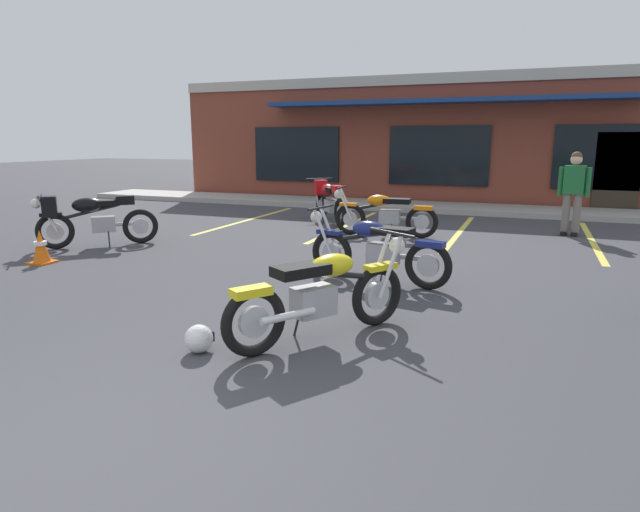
{
  "coord_description": "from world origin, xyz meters",
  "views": [
    {
      "loc": [
        2.59,
        -1.99,
        1.89
      ],
      "look_at": [
        0.31,
        3.84,
        0.55
      ],
      "focal_mm": 30.34,
      "sensor_mm": 36.0,
      "label": 1
    }
  ],
  "objects_px": {
    "motorcycle_foreground_classic": "(322,293)",
    "helmet_on_pavement": "(199,339)",
    "person_in_black_shirt": "(574,188)",
    "motorcycle_orange_scrambler": "(91,218)",
    "motorcycle_red_sportbike": "(329,200)",
    "motorcycle_silver_naked": "(384,213)",
    "motorcycle_black_cruiser": "(376,248)",
    "traffic_cone": "(41,247)"
  },
  "relations": [
    {
      "from": "motorcycle_foreground_classic",
      "to": "helmet_on_pavement",
      "type": "distance_m",
      "value": 1.22
    },
    {
      "from": "person_in_black_shirt",
      "to": "motorcycle_orange_scrambler",
      "type": "bearing_deg",
      "value": -151.38
    },
    {
      "from": "helmet_on_pavement",
      "to": "person_in_black_shirt",
      "type": "bearing_deg",
      "value": 66.41
    },
    {
      "from": "motorcycle_red_sportbike",
      "to": "motorcycle_orange_scrambler",
      "type": "relative_size",
      "value": 1.07
    },
    {
      "from": "motorcycle_red_sportbike",
      "to": "helmet_on_pavement",
      "type": "xyz_separation_m",
      "value": [
        1.71,
        -7.97,
        -0.4
      ]
    },
    {
      "from": "motorcycle_silver_naked",
      "to": "motorcycle_black_cruiser",
      "type": "bearing_deg",
      "value": -77.09
    },
    {
      "from": "motorcycle_black_cruiser",
      "to": "helmet_on_pavement",
      "type": "xyz_separation_m",
      "value": [
        -0.82,
        -3.02,
        -0.33
      ]
    },
    {
      "from": "motorcycle_black_cruiser",
      "to": "helmet_on_pavement",
      "type": "relative_size",
      "value": 8.05
    },
    {
      "from": "motorcycle_silver_naked",
      "to": "person_in_black_shirt",
      "type": "bearing_deg",
      "value": 22.97
    },
    {
      "from": "motorcycle_silver_naked",
      "to": "traffic_cone",
      "type": "height_order",
      "value": "motorcycle_silver_naked"
    },
    {
      "from": "motorcycle_foreground_classic",
      "to": "motorcycle_orange_scrambler",
      "type": "height_order",
      "value": "same"
    },
    {
      "from": "person_in_black_shirt",
      "to": "motorcycle_foreground_classic",
      "type": "bearing_deg",
      "value": -109.49
    },
    {
      "from": "motorcycle_red_sportbike",
      "to": "motorcycle_black_cruiser",
      "type": "relative_size",
      "value": 0.85
    },
    {
      "from": "traffic_cone",
      "to": "helmet_on_pavement",
      "type": "bearing_deg",
      "value": -26.76
    },
    {
      "from": "motorcycle_red_sportbike",
      "to": "traffic_cone",
      "type": "bearing_deg",
      "value": -114.78
    },
    {
      "from": "motorcycle_silver_naked",
      "to": "motorcycle_orange_scrambler",
      "type": "height_order",
      "value": "same"
    },
    {
      "from": "motorcycle_red_sportbike",
      "to": "motorcycle_black_cruiser",
      "type": "height_order",
      "value": "same"
    },
    {
      "from": "motorcycle_orange_scrambler",
      "to": "helmet_on_pavement",
      "type": "height_order",
      "value": "motorcycle_orange_scrambler"
    },
    {
      "from": "motorcycle_silver_naked",
      "to": "motorcycle_orange_scrambler",
      "type": "relative_size",
      "value": 1.27
    },
    {
      "from": "motorcycle_foreground_classic",
      "to": "motorcycle_orange_scrambler",
      "type": "distance_m",
      "value": 6.24
    },
    {
      "from": "motorcycle_orange_scrambler",
      "to": "motorcycle_silver_naked",
      "type": "bearing_deg",
      "value": 32.49
    },
    {
      "from": "motorcycle_orange_scrambler",
      "to": "person_in_black_shirt",
      "type": "xyz_separation_m",
      "value": [
        8.13,
        4.44,
        0.42
      ]
    },
    {
      "from": "motorcycle_black_cruiser",
      "to": "person_in_black_shirt",
      "type": "distance_m",
      "value": 5.68
    },
    {
      "from": "person_in_black_shirt",
      "to": "traffic_cone",
      "type": "distance_m",
      "value": 9.79
    },
    {
      "from": "traffic_cone",
      "to": "motorcycle_orange_scrambler",
      "type": "bearing_deg",
      "value": 101.01
    },
    {
      "from": "motorcycle_orange_scrambler",
      "to": "helmet_on_pavement",
      "type": "bearing_deg",
      "value": -37.55
    },
    {
      "from": "motorcycle_foreground_classic",
      "to": "motorcycle_black_cruiser",
      "type": "xyz_separation_m",
      "value": [
        -0.1,
        2.29,
        0.0
      ]
    },
    {
      "from": "person_in_black_shirt",
      "to": "traffic_cone",
      "type": "relative_size",
      "value": 3.16
    },
    {
      "from": "person_in_black_shirt",
      "to": "motorcycle_silver_naked",
      "type": "bearing_deg",
      "value": -157.03
    },
    {
      "from": "motorcycle_orange_scrambler",
      "to": "motorcycle_black_cruiser",
      "type": "bearing_deg",
      "value": -5.72
    },
    {
      "from": "motorcycle_red_sportbike",
      "to": "motorcycle_orange_scrambler",
      "type": "bearing_deg",
      "value": -123.58
    },
    {
      "from": "person_in_black_shirt",
      "to": "helmet_on_pavement",
      "type": "bearing_deg",
      "value": -113.59
    },
    {
      "from": "motorcycle_red_sportbike",
      "to": "person_in_black_shirt",
      "type": "xyz_separation_m",
      "value": [
        5.2,
        0.03,
        0.42
      ]
    },
    {
      "from": "motorcycle_silver_naked",
      "to": "motorcycle_orange_scrambler",
      "type": "distance_m",
      "value": 5.51
    },
    {
      "from": "motorcycle_silver_naked",
      "to": "person_in_black_shirt",
      "type": "distance_m",
      "value": 3.81
    },
    {
      "from": "helmet_on_pavement",
      "to": "motorcycle_foreground_classic",
      "type": "bearing_deg",
      "value": 38.31
    },
    {
      "from": "motorcycle_silver_naked",
      "to": "motorcycle_foreground_classic",
      "type": "bearing_deg",
      "value": -81.11
    },
    {
      "from": "motorcycle_red_sportbike",
      "to": "traffic_cone",
      "type": "height_order",
      "value": "motorcycle_red_sportbike"
    },
    {
      "from": "person_in_black_shirt",
      "to": "helmet_on_pavement",
      "type": "height_order",
      "value": "person_in_black_shirt"
    },
    {
      "from": "person_in_black_shirt",
      "to": "motorcycle_red_sportbike",
      "type": "bearing_deg",
      "value": -179.67
    },
    {
      "from": "motorcycle_red_sportbike",
      "to": "person_in_black_shirt",
      "type": "height_order",
      "value": "person_in_black_shirt"
    },
    {
      "from": "helmet_on_pavement",
      "to": "traffic_cone",
      "type": "xyz_separation_m",
      "value": [
        -4.37,
        2.2,
        0.13
      ]
    }
  ]
}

